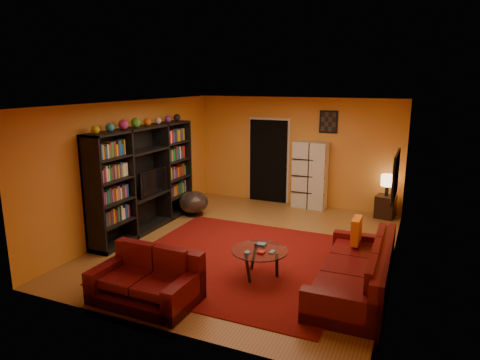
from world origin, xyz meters
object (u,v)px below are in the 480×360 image
at_px(tv, 149,182).
at_px(side_table, 385,207).
at_px(sofa, 360,272).
at_px(loveseat, 149,280).
at_px(storage_cabinet, 310,175).
at_px(coffee_table, 260,253).
at_px(bowl_chair, 194,202).
at_px(table_lamp, 388,181).
at_px(entertainment_unit, 145,179).

xyz_separation_m(tv, side_table, (4.39, 2.64, -0.73)).
xyz_separation_m(sofa, loveseat, (-2.65, -1.43, 0.00)).
bearing_deg(storage_cabinet, coffee_table, -81.53).
xyz_separation_m(tv, bowl_chair, (0.38, 1.11, -0.69)).
bearing_deg(coffee_table, sofa, 6.41).
height_order(storage_cabinet, table_lamp, storage_cabinet).
relative_size(coffee_table, bowl_chair, 1.31).
bearing_deg(side_table, entertainment_unit, -148.50).
bearing_deg(entertainment_unit, side_table, 31.50).
distance_m(entertainment_unit, tv, 0.12).
relative_size(entertainment_unit, side_table, 6.00).
bearing_deg(table_lamp, bowl_chair, -159.04).
bearing_deg(storage_cabinet, entertainment_unit, -128.84).
distance_m(loveseat, storage_cabinet, 5.32).
bearing_deg(entertainment_unit, loveseat, -53.88).
bearing_deg(side_table, coffee_table, -111.25).
bearing_deg(entertainment_unit, sofa, -12.65).
xyz_separation_m(storage_cabinet, bowl_chair, (-2.25, -1.62, -0.50)).
height_order(loveseat, table_lamp, table_lamp).
bearing_deg(bowl_chair, table_lamp, 20.96).
height_order(entertainment_unit, sofa, entertainment_unit).
bearing_deg(table_lamp, storage_cabinet, 177.33).
distance_m(entertainment_unit, table_lamp, 5.21).
xyz_separation_m(entertainment_unit, side_table, (4.44, 2.72, -0.80)).
height_order(bowl_chair, table_lamp, table_lamp).
bearing_deg(table_lamp, side_table, 0.00).
bearing_deg(entertainment_unit, coffee_table, -21.60).
xyz_separation_m(sofa, storage_cabinet, (-1.74, 3.79, 0.51)).
bearing_deg(bowl_chair, side_table, 20.96).
relative_size(entertainment_unit, bowl_chair, 4.50).
bearing_deg(coffee_table, entertainment_unit, 158.40).
distance_m(coffee_table, bowl_chair, 3.42).
relative_size(sofa, loveseat, 1.69).
distance_m(side_table, table_lamp, 0.58).
bearing_deg(loveseat, bowl_chair, 21.28).
bearing_deg(storage_cabinet, table_lamp, 2.24).
height_order(loveseat, bowl_chair, loveseat).
bearing_deg(tv, storage_cabinet, -44.03).
height_order(entertainment_unit, tv, entertainment_unit).
xyz_separation_m(entertainment_unit, bowl_chair, (0.43, 1.18, -0.76)).
height_order(side_table, table_lamp, table_lamp).
bearing_deg(loveseat, coffee_table, -41.70).
bearing_deg(sofa, coffee_table, -174.52).
bearing_deg(tv, side_table, -58.96).
distance_m(entertainment_unit, bowl_chair, 1.47).
relative_size(entertainment_unit, table_lamp, 6.32).
xyz_separation_m(sofa, bowl_chair, (-3.99, 2.18, 0.01)).
bearing_deg(sofa, table_lamp, 88.80).
bearing_deg(bowl_chair, coffee_table, -43.19).
bearing_deg(storage_cabinet, side_table, 2.24).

